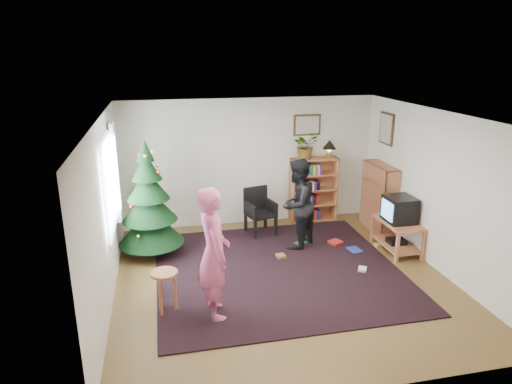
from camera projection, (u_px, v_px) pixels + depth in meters
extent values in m
plane|color=brown|center=(282.00, 279.00, 7.02)|extent=(5.00, 5.00, 0.00)
plane|color=white|center=(286.00, 116.00, 6.27)|extent=(5.00, 5.00, 0.00)
cube|color=silver|center=(250.00, 162.00, 8.97)|extent=(5.00, 0.02, 2.50)
cube|color=silver|center=(355.00, 285.00, 4.31)|extent=(5.00, 0.02, 2.50)
cube|color=silver|center=(105.00, 215.00, 6.14)|extent=(0.02, 5.00, 2.50)
cube|color=silver|center=(438.00, 191.00, 7.15)|extent=(0.02, 5.00, 2.50)
cube|color=black|center=(277.00, 269.00, 7.30)|extent=(3.80, 3.60, 0.02)
cube|color=silver|center=(110.00, 184.00, 6.63)|extent=(0.04, 1.20, 1.40)
cube|color=white|center=(116.00, 172.00, 7.29)|extent=(0.06, 0.35, 1.60)
cube|color=#4C3319|center=(307.00, 125.00, 8.97)|extent=(0.55, 0.03, 0.42)
cube|color=beige|center=(307.00, 125.00, 8.97)|extent=(0.47, 0.01, 0.34)
cube|color=#4C3319|center=(387.00, 129.00, 8.56)|extent=(0.03, 0.50, 0.60)
cube|color=beige|center=(387.00, 129.00, 8.56)|extent=(0.01, 0.42, 0.52)
cylinder|color=#3F2816|center=(152.00, 248.00, 7.86)|extent=(0.11, 0.11, 0.21)
cone|color=black|center=(151.00, 225.00, 7.73)|extent=(1.10, 1.10, 0.62)
cone|color=black|center=(149.00, 204.00, 7.62)|extent=(0.92, 0.92, 0.55)
cone|color=black|center=(148.00, 185.00, 7.52)|extent=(0.71, 0.71, 0.49)
cone|color=black|center=(146.00, 167.00, 7.42)|extent=(0.50, 0.50, 0.43)
cone|color=black|center=(145.00, 150.00, 7.34)|extent=(0.28, 0.28, 0.36)
cube|color=#AF663E|center=(313.00, 189.00, 9.27)|extent=(0.95, 0.30, 1.30)
cube|color=#AF663E|center=(315.00, 159.00, 9.07)|extent=(0.95, 0.30, 0.03)
cube|color=#AF663E|center=(379.00, 198.00, 8.75)|extent=(0.30, 0.95, 1.30)
cube|color=#AF663E|center=(382.00, 166.00, 8.56)|extent=(0.30, 0.95, 0.03)
cube|color=#AF663E|center=(398.00, 222.00, 7.85)|extent=(0.53, 0.95, 0.04)
cube|color=#AF663E|center=(397.00, 249.00, 7.47)|extent=(0.05, 0.05, 0.51)
cube|color=#AF663E|center=(423.00, 246.00, 7.57)|extent=(0.05, 0.05, 0.51)
cube|color=#AF663E|center=(373.00, 228.00, 8.31)|extent=(0.05, 0.05, 0.51)
cube|color=#AF663E|center=(396.00, 226.00, 8.40)|extent=(0.05, 0.05, 0.51)
cube|color=#AF663E|center=(396.00, 244.00, 7.98)|extent=(0.49, 0.91, 0.03)
cube|color=black|center=(396.00, 241.00, 7.96)|extent=(0.30, 0.25, 0.08)
cube|color=black|center=(400.00, 209.00, 7.78)|extent=(0.45, 0.50, 0.44)
cube|color=#56A8EB|center=(387.00, 210.00, 7.73)|extent=(0.01, 0.39, 0.31)
cube|color=black|center=(261.00, 214.00, 8.60)|extent=(0.59, 0.59, 0.05)
cube|color=black|center=(258.00, 198.00, 8.73)|extent=(0.48, 0.17, 0.49)
cube|color=black|center=(252.00, 229.00, 8.42)|extent=(0.06, 0.06, 0.40)
cube|color=black|center=(274.00, 227.00, 8.51)|extent=(0.06, 0.06, 0.40)
cube|color=black|center=(247.00, 221.00, 8.82)|extent=(0.06, 0.06, 0.40)
cube|color=black|center=(269.00, 219.00, 8.90)|extent=(0.06, 0.06, 0.40)
cylinder|color=#AF663E|center=(164.00, 273.00, 5.98)|extent=(0.36, 0.36, 0.04)
cylinder|color=#AF663E|center=(175.00, 292.00, 6.09)|extent=(0.04, 0.04, 0.55)
cylinder|color=#AF663E|center=(160.00, 290.00, 6.16)|extent=(0.04, 0.04, 0.55)
cylinder|color=#AF663E|center=(161.00, 298.00, 5.95)|extent=(0.04, 0.04, 0.55)
imported|color=#C74F7F|center=(214.00, 253.00, 5.83)|extent=(0.49, 0.69, 1.78)
imported|color=black|center=(297.00, 204.00, 7.92)|extent=(0.99, 0.98, 1.61)
imported|color=gray|center=(306.00, 145.00, 8.95)|extent=(0.62, 0.59, 0.55)
cylinder|color=#A57F33|center=(329.00, 155.00, 9.11)|extent=(0.11, 0.11, 0.11)
sphere|color=#FFD88C|center=(329.00, 149.00, 9.08)|extent=(0.11, 0.11, 0.11)
cone|color=black|center=(330.00, 144.00, 9.05)|extent=(0.27, 0.27, 0.18)
cube|color=#A51E19|center=(335.00, 242.00, 8.24)|extent=(0.20, 0.20, 0.08)
cube|color=navy|center=(354.00, 249.00, 7.96)|extent=(0.20, 0.20, 0.08)
cube|color=#1E592D|center=(301.00, 242.00, 8.26)|extent=(0.20, 0.20, 0.08)
cube|color=gold|center=(378.00, 245.00, 8.15)|extent=(0.20, 0.20, 0.08)
cube|color=brown|center=(281.00, 256.00, 7.69)|extent=(0.20, 0.20, 0.08)
cube|color=beige|center=(362.00, 269.00, 7.25)|extent=(0.20, 0.20, 0.08)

